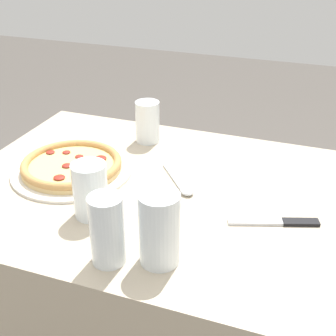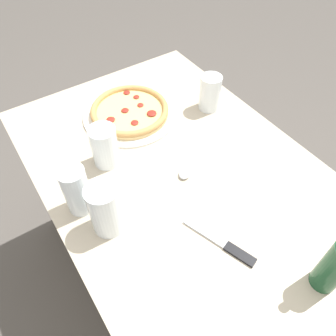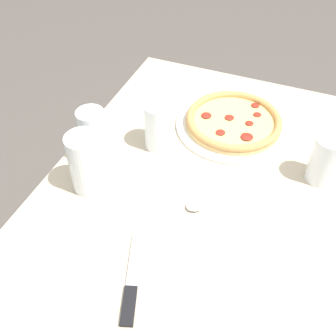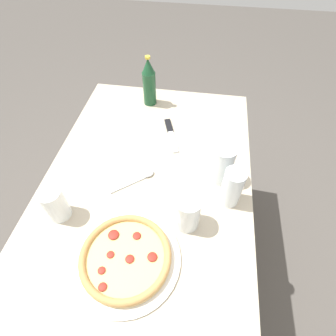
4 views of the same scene
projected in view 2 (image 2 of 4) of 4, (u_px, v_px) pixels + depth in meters
ground_plane at (176, 272)px, 1.53m from camera, size 8.00×8.00×0.00m
table at (178, 233)px, 1.25m from camera, size 1.15×0.76×0.73m
pizza_salami at (129, 112)px, 1.13m from camera, size 0.32×0.32×0.04m
glass_iced_tea at (105, 148)px, 0.96m from camera, size 0.08×0.08×0.13m
glass_cola at (77, 192)px, 0.84m from camera, size 0.07×0.07×0.15m
glass_water at (106, 210)px, 0.80m from camera, size 0.08×0.08×0.15m
glass_red_wine at (210, 94)px, 1.12m from camera, size 0.07×0.07×0.13m
knife at (222, 243)px, 0.82m from camera, size 0.20×0.09×0.01m
spoon at (187, 165)px, 0.98m from camera, size 0.13×0.16×0.02m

